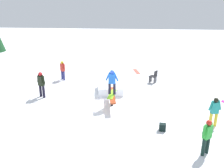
# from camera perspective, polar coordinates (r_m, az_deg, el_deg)

# --- Properties ---
(ground_plane) EXTENTS (60.00, 60.00, 0.00)m
(ground_plane) POSITION_cam_1_polar(r_m,az_deg,el_deg) (13.70, -0.00, -4.94)
(ground_plane) COLOR white
(rail_feature) EXTENTS (2.24, 0.55, 0.66)m
(rail_feature) POSITION_cam_1_polar(r_m,az_deg,el_deg) (13.47, -0.00, -2.80)
(rail_feature) COLOR black
(rail_feature) RESTS_ON ground
(snow_kicker_ramp) EXTENTS (1.97, 1.71, 0.52)m
(snow_kicker_ramp) POSITION_cam_1_polar(r_m,az_deg,el_deg) (15.45, -0.38, -0.87)
(snow_kicker_ramp) COLOR white
(snow_kicker_ramp) RESTS_ON ground
(main_rider_on_rail) EXTENTS (1.34, 0.71, 1.38)m
(main_rider_on_rail) POSITION_cam_1_polar(r_m,az_deg,el_deg) (13.18, -0.00, 0.38)
(main_rider_on_rail) COLOR #8CE127
(main_rider_on_rail) RESTS_ON rail_feature
(bystander_teal) EXTENTS (0.27, 0.63, 1.42)m
(bystander_teal) POSITION_cam_1_polar(r_m,az_deg,el_deg) (12.27, 22.39, -5.63)
(bystander_teal) COLOR gold
(bystander_teal) RESTS_ON ground
(bystander_red) EXTENTS (0.46, 0.49, 1.36)m
(bystander_red) POSITION_cam_1_polar(r_m,az_deg,el_deg) (17.77, -11.22, 3.31)
(bystander_red) COLOR navy
(bystander_red) RESTS_ON ground
(bystander_black) EXTENTS (0.43, 0.63, 1.54)m
(bystander_black) POSITION_cam_1_polar(r_m,az_deg,el_deg) (15.03, -15.87, 0.18)
(bystander_black) COLOR black
(bystander_black) RESTS_ON ground
(bystander_green) EXTENTS (0.43, 0.52, 1.46)m
(bystander_green) POSITION_cam_1_polar(r_m,az_deg,el_deg) (10.13, 20.91, -10.92)
(bystander_green) COLOR black
(bystander_green) RESTS_ON ground
(loose_snowboard_coral) EXTENTS (1.33, 0.59, 0.02)m
(loose_snowboard_coral) POSITION_cam_1_polar(r_m,az_deg,el_deg) (19.56, 5.63, 2.87)
(loose_snowboard_coral) COLOR #E7614D
(loose_snowboard_coral) RESTS_ON ground
(folding_chair) EXTENTS (0.61, 0.61, 0.88)m
(folding_chair) POSITION_cam_1_polar(r_m,az_deg,el_deg) (17.16, 9.48, 1.58)
(folding_chair) COLOR #3F3F44
(folding_chair) RESTS_ON ground
(backpack_on_snow) EXTENTS (0.26, 0.33, 0.34)m
(backpack_on_snow) POSITION_cam_1_polar(r_m,az_deg,el_deg) (11.52, 11.46, -9.65)
(backpack_on_snow) COLOR black
(backpack_on_snow) RESTS_ON ground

